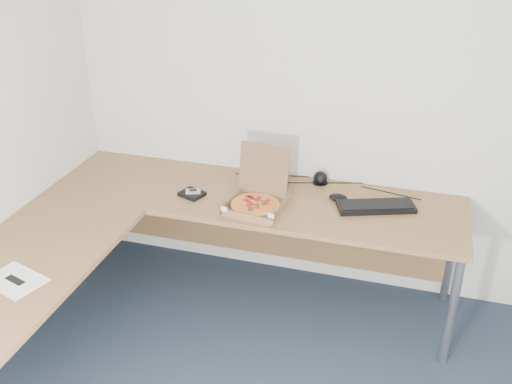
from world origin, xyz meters
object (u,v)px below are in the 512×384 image
(pizza_box, at_px, (256,201))
(wallet, at_px, (192,194))
(keyboard, at_px, (376,207))
(drinking_glass, at_px, (283,176))
(desk, at_px, (176,226))

(pizza_box, bearing_deg, wallet, -175.97)
(pizza_box, bearing_deg, keyboard, 22.77)
(pizza_box, bearing_deg, drinking_glass, 84.27)
(desk, distance_m, pizza_box, 0.48)
(desk, bearing_deg, drinking_glass, 53.17)
(desk, height_order, pizza_box, pizza_box)
(desk, height_order, drinking_glass, drinking_glass)
(drinking_glass, xyz_separation_m, wallet, (-0.49, -0.29, -0.05))
(desk, xyz_separation_m, pizza_box, (0.38, 0.29, 0.07))
(drinking_glass, bearing_deg, desk, -126.83)
(pizza_box, height_order, keyboard, pizza_box)
(desk, bearing_deg, pizza_box, 37.43)
(desk, relative_size, pizza_box, 6.85)
(keyboard, bearing_deg, drinking_glass, 146.28)
(pizza_box, bearing_deg, desk, -134.56)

